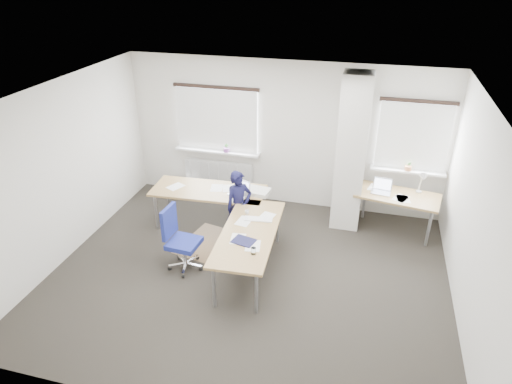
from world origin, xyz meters
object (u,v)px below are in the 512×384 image
(desk_main, at_px, (230,211))
(person, at_px, (239,206))
(task_chair, at_px, (183,252))
(desk_side, at_px, (398,197))

(desk_main, distance_m, person, 0.29)
(desk_main, height_order, task_chair, task_chair)
(task_chair, bearing_deg, desk_main, 58.89)
(desk_main, relative_size, task_chair, 2.49)
(task_chair, xyz_separation_m, person, (0.62, 1.03, 0.34))
(desk_main, xyz_separation_m, person, (0.07, 0.27, -0.06))
(desk_main, relative_size, desk_side, 1.74)
(desk_side, relative_size, task_chair, 1.43)
(desk_main, distance_m, desk_side, 2.93)
(desk_main, xyz_separation_m, task_chair, (-0.55, -0.76, -0.40))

